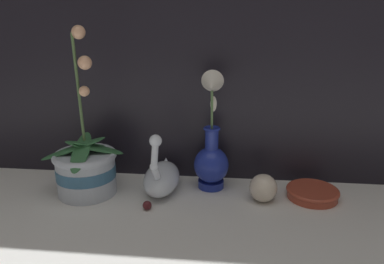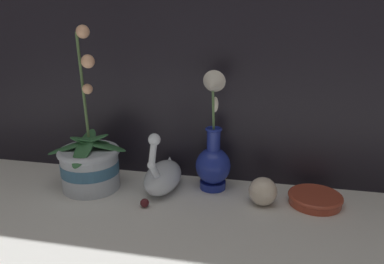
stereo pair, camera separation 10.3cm
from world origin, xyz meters
name	(u,v)px [view 1 (the left image)]	position (x,y,z in m)	size (l,w,h in m)	color
ground_plane	(192,218)	(0.00, 0.00, 0.00)	(2.80, 2.80, 0.00)	silver
orchid_potted_plant	(86,167)	(-0.32, 0.11, 0.08)	(0.24, 0.21, 0.47)	#B2BCCC
swan_figurine	(162,176)	(-0.10, 0.14, 0.05)	(0.10, 0.22, 0.20)	silver
blue_vase	(211,153)	(0.04, 0.18, 0.11)	(0.10, 0.13, 0.36)	navy
glass_sphere	(263,188)	(0.19, 0.11, 0.04)	(0.08, 0.08, 0.08)	beige
amber_dish	(312,192)	(0.33, 0.15, 0.02)	(0.15, 0.15, 0.03)	#A8422D
glass_bauble	(147,205)	(-0.12, 0.03, 0.01)	(0.02, 0.02, 0.02)	#4C191E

